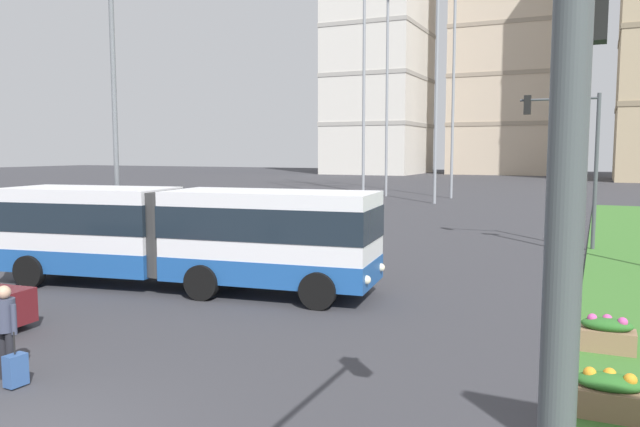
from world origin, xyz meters
name	(u,v)px	position (x,y,z in m)	size (l,w,h in m)	color
articulated_bus	(183,234)	(-3.86, 9.23, 1.65)	(12.05, 4.18, 3.00)	white
pedestrian_crossing	(6,326)	(-2.18, 1.75, 1.00)	(0.58, 0.36, 1.74)	black
rolling_suitcase	(16,370)	(-1.73, 1.55, 0.31)	(0.26, 0.37, 0.97)	#335693
flower_planter_1	(609,394)	(7.75, 4.35, 0.43)	(1.10, 0.56, 0.74)	#937051
flower_planter_2	(607,334)	(7.75, 7.79, 0.43)	(1.10, 0.56, 0.74)	#937051
traffic_light_far_right	(572,145)	(6.41, 22.00, 4.38)	(3.16, 0.28, 6.49)	#474C51
traffic_light_near_right	(578,156)	(7.35, -1.67, 4.12)	(0.28, 4.05, 5.96)	#474C51
streetlight_left	(115,114)	(-8.50, 11.54, 5.48)	(0.70, 0.28, 10.05)	slate
apartment_tower_west	(379,57)	(-30.00, 103.06, 21.19)	(16.00, 19.59, 42.33)	silver
apartment_tower_westcentre	(511,32)	(-7.95, 110.30, 25.22)	(19.20, 16.09, 50.39)	#C6B299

